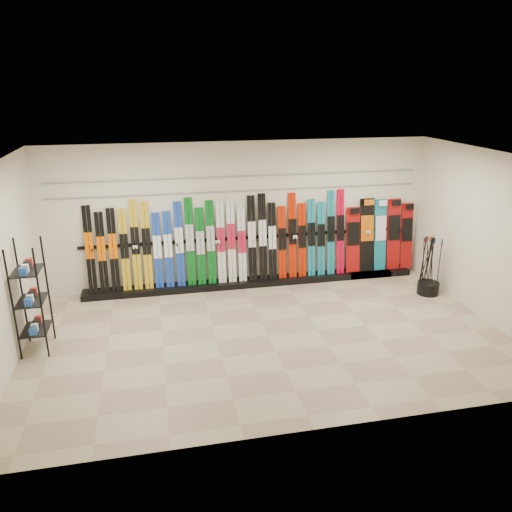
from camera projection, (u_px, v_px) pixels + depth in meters
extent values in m
plane|color=#9E856C|center=(268.00, 335.00, 8.52)|extent=(8.00, 8.00, 0.00)
plane|color=beige|center=(241.00, 215.00, 10.34)|extent=(8.00, 0.00, 8.00)
plane|color=beige|center=(2.00, 271.00, 7.24)|extent=(0.00, 5.00, 5.00)
plane|color=beige|center=(489.00, 237.00, 8.81)|extent=(0.00, 5.00, 5.00)
plane|color=silver|center=(270.00, 159.00, 7.53)|extent=(8.00, 8.00, 0.00)
cube|color=black|center=(254.00, 282.00, 10.65)|extent=(8.00, 0.40, 0.12)
cube|color=black|center=(90.00, 250.00, 9.77)|extent=(0.17, 0.26, 1.74)
cube|color=black|center=(102.00, 253.00, 9.83)|extent=(0.17, 0.24, 1.60)
cube|color=black|center=(113.00, 250.00, 9.87)|extent=(0.17, 0.25, 1.66)
cube|color=gold|center=(125.00, 250.00, 9.91)|extent=(0.17, 0.25, 1.64)
cube|color=gold|center=(136.00, 245.00, 9.94)|extent=(0.17, 0.27, 1.81)
cube|color=gold|center=(147.00, 246.00, 9.98)|extent=(0.17, 0.26, 1.76)
cube|color=#1539A5|center=(158.00, 251.00, 10.05)|extent=(0.17, 0.23, 1.53)
cube|color=#1539A5|center=(168.00, 250.00, 10.09)|extent=(0.17, 0.23, 1.55)
cube|color=#1539A5|center=(179.00, 244.00, 10.11)|extent=(0.17, 0.26, 1.73)
cube|color=#065E16|center=(190.00, 242.00, 10.15)|extent=(0.17, 0.27, 1.80)
cube|color=#065E16|center=(200.00, 246.00, 10.21)|extent=(0.17, 0.24, 1.59)
cube|color=#065E16|center=(211.00, 242.00, 10.24)|extent=(0.17, 0.26, 1.73)
cube|color=silver|center=(221.00, 243.00, 10.29)|extent=(0.17, 0.25, 1.66)
cube|color=silver|center=(231.00, 240.00, 10.32)|extent=(0.17, 0.26, 1.75)
cube|color=silver|center=(242.00, 245.00, 10.39)|extent=(0.17, 0.23, 1.53)
cube|color=black|center=(252.00, 238.00, 10.40)|extent=(0.17, 0.27, 1.78)
cube|color=black|center=(263.00, 237.00, 10.44)|extent=(0.17, 0.27, 1.81)
cube|color=black|center=(272.00, 241.00, 10.50)|extent=(0.17, 0.24, 1.62)
cube|color=#BF1A00|center=(282.00, 242.00, 10.55)|extent=(0.17, 0.23, 1.54)
cube|color=#BF1A00|center=(292.00, 236.00, 10.57)|extent=(0.17, 0.27, 1.80)
cube|color=#BF1A00|center=(302.00, 240.00, 10.64)|extent=(0.17, 0.24, 1.58)
cube|color=#14728A|center=(311.00, 238.00, 10.67)|extent=(0.17, 0.25, 1.65)
cube|color=#14728A|center=(321.00, 239.00, 10.72)|extent=(0.17, 0.24, 1.59)
cube|color=#14728A|center=(331.00, 233.00, 10.74)|extent=(0.17, 0.27, 1.81)
cube|color=#BC0421|center=(340.00, 232.00, 10.78)|extent=(0.17, 0.27, 1.83)
cube|color=#990C0C|center=(353.00, 240.00, 10.90)|extent=(0.31, 0.22, 1.43)
cube|color=black|center=(367.00, 235.00, 10.94)|extent=(0.33, 0.25, 1.60)
cube|color=#14728C|center=(380.00, 235.00, 11.01)|extent=(0.27, 0.24, 1.57)
cube|color=#990C0C|center=(394.00, 234.00, 11.07)|extent=(0.30, 0.24, 1.56)
cube|color=#990C0C|center=(407.00, 236.00, 11.15)|extent=(0.27, 0.23, 1.45)
cube|color=black|center=(31.00, 297.00, 7.81)|extent=(0.40, 0.60, 1.81)
cylinder|color=black|center=(428.00, 288.00, 10.17)|extent=(0.43, 0.43, 0.25)
cylinder|color=black|center=(428.00, 265.00, 10.08)|extent=(0.04, 0.16, 1.17)
cylinder|color=black|center=(431.00, 265.00, 10.03)|extent=(0.04, 0.09, 1.18)
cylinder|color=black|center=(423.00, 264.00, 10.08)|extent=(0.15, 0.09, 1.17)
cylinder|color=black|center=(423.00, 264.00, 10.11)|extent=(0.07, 0.15, 1.17)
cylinder|color=black|center=(422.00, 264.00, 10.11)|extent=(0.08, 0.03, 1.18)
cylinder|color=black|center=(427.00, 263.00, 10.16)|extent=(0.13, 0.06, 1.18)
cylinder|color=black|center=(439.00, 267.00, 9.92)|extent=(0.08, 0.11, 1.18)
cylinder|color=black|center=(427.00, 265.00, 10.07)|extent=(0.09, 0.13, 1.18)
cylinder|color=black|center=(425.00, 265.00, 10.06)|extent=(0.14, 0.14, 1.17)
cylinder|color=black|center=(430.00, 265.00, 10.03)|extent=(0.03, 0.09, 1.18)
cylinder|color=black|center=(432.00, 266.00, 10.02)|extent=(0.16, 0.03, 1.17)
cube|color=gray|center=(241.00, 191.00, 10.15)|extent=(7.60, 0.02, 0.03)
cube|color=gray|center=(241.00, 176.00, 10.05)|extent=(7.60, 0.02, 0.03)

